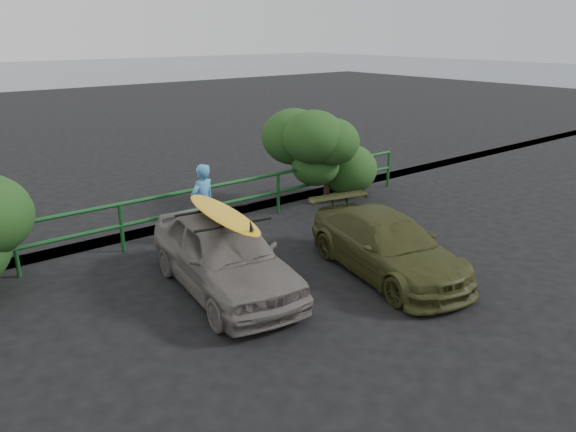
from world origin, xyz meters
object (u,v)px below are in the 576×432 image
Objects in this scene: surfboard at (222,213)px; sedan at (224,255)px; olive_vehicle at (387,245)px; man at (203,203)px; guardrail at (167,217)px.

sedan is at bearing 0.00° from surfboard.
olive_vehicle is at bearing -16.26° from sedan.
sedan is 2.49m from man.
sedan reaches higher than olive_vehicle.
olive_vehicle is (2.71, -1.27, -0.11)m from sedan.
sedan is 0.74m from surfboard.
man reaches higher than guardrail.
man is at bearing 76.16° from surfboard.
man is (0.95, 2.29, 0.18)m from sedan.
surfboard reaches higher than sedan.
guardrail is 0.85m from man.
surfboard is (-0.36, -2.81, 0.87)m from guardrail.
surfboard is at bearing 167.71° from olive_vehicle.
sedan is at bearing 167.71° from olive_vehicle.
sedan is 3.00m from olive_vehicle.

